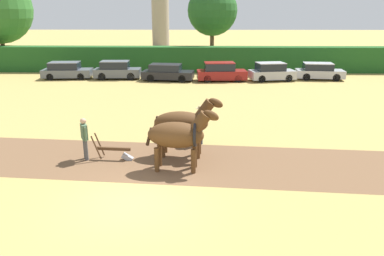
{
  "coord_description": "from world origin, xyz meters",
  "views": [
    {
      "loc": [
        2.04,
        -10.43,
        5.67
      ],
      "look_at": [
        1.73,
        4.3,
        1.1
      ],
      "focal_mm": 35.0,
      "sensor_mm": 36.0,
      "label": 1
    }
  ],
  "objects_px": {
    "parked_car_center_right": "(272,72)",
    "draft_horse_lead_left": "(179,135)",
    "parked_car_right": "(319,71)",
    "parked_car_far_left": "(67,71)",
    "farmer_at_plow": "(84,136)",
    "plow": "(117,152)",
    "parked_car_left": "(117,70)",
    "parked_car_center": "(221,72)",
    "parked_car_center_left": "(167,73)",
    "farmer_beside_team": "(201,122)",
    "draft_horse_lead_right": "(184,123)",
    "tree_center_left": "(212,11)"
  },
  "relations": [
    {
      "from": "draft_horse_lead_left",
      "to": "plow",
      "type": "xyz_separation_m",
      "value": [
        -2.56,
        0.94,
        -1.05
      ]
    },
    {
      "from": "draft_horse_lead_left",
      "to": "farmer_at_plow",
      "type": "relative_size",
      "value": 1.61
    },
    {
      "from": "parked_car_right",
      "to": "plow",
      "type": "bearing_deg",
      "value": -120.15
    },
    {
      "from": "farmer_beside_team",
      "to": "parked_car_far_left",
      "type": "bearing_deg",
      "value": 109.74
    },
    {
      "from": "draft_horse_lead_left",
      "to": "parked_car_center_left",
      "type": "bearing_deg",
      "value": 100.97
    },
    {
      "from": "parked_car_left",
      "to": "draft_horse_lead_right",
      "type": "bearing_deg",
      "value": -72.55
    },
    {
      "from": "draft_horse_lead_right",
      "to": "parked_car_center",
      "type": "bearing_deg",
      "value": 86.99
    },
    {
      "from": "draft_horse_lead_left",
      "to": "parked_car_left",
      "type": "xyz_separation_m",
      "value": [
        -6.61,
        19.99,
        -0.62
      ]
    },
    {
      "from": "parked_car_center_left",
      "to": "draft_horse_lead_right",
      "type": "bearing_deg",
      "value": -76.3
    },
    {
      "from": "parked_car_left",
      "to": "parked_car_center_left",
      "type": "xyz_separation_m",
      "value": [
        4.54,
        -0.76,
        -0.07
      ]
    },
    {
      "from": "parked_car_center_right",
      "to": "parked_car_right",
      "type": "distance_m",
      "value": 4.35
    },
    {
      "from": "draft_horse_lead_left",
      "to": "parked_car_center_left",
      "type": "height_order",
      "value": "draft_horse_lead_left"
    },
    {
      "from": "parked_car_right",
      "to": "parked_car_far_left",
      "type": "bearing_deg",
      "value": -174.16
    },
    {
      "from": "draft_horse_lead_right",
      "to": "parked_car_right",
      "type": "xyz_separation_m",
      "value": [
        11.1,
        18.6,
        -0.71
      ]
    },
    {
      "from": "farmer_at_plow",
      "to": "farmer_beside_team",
      "type": "distance_m",
      "value": 5.03
    },
    {
      "from": "plow",
      "to": "parked_car_right",
      "type": "relative_size",
      "value": 0.39
    },
    {
      "from": "plow",
      "to": "farmer_beside_team",
      "type": "xyz_separation_m",
      "value": [
        3.36,
        2.01,
        0.71
      ]
    },
    {
      "from": "plow",
      "to": "parked_car_far_left",
      "type": "xyz_separation_m",
      "value": [
        -8.54,
        19.04,
        0.39
      ]
    },
    {
      "from": "draft_horse_lead_left",
      "to": "farmer_at_plow",
      "type": "bearing_deg",
      "value": 171.0
    },
    {
      "from": "farmer_beside_team",
      "to": "draft_horse_lead_right",
      "type": "bearing_deg",
      "value": -129.22
    },
    {
      "from": "draft_horse_lead_left",
      "to": "parked_car_center_right",
      "type": "bearing_deg",
      "value": 75.07
    },
    {
      "from": "parked_car_far_left",
      "to": "draft_horse_lead_right",
      "type": "bearing_deg",
      "value": -63.48
    },
    {
      "from": "parked_car_far_left",
      "to": "parked_car_left",
      "type": "distance_m",
      "value": 4.49
    },
    {
      "from": "parked_car_left",
      "to": "parked_car_center",
      "type": "bearing_deg",
      "value": -8.01
    },
    {
      "from": "draft_horse_lead_right",
      "to": "farmer_beside_team",
      "type": "bearing_deg",
      "value": 70.83
    },
    {
      "from": "draft_horse_lead_left",
      "to": "parked_car_left",
      "type": "relative_size",
      "value": 0.68
    },
    {
      "from": "farmer_at_plow",
      "to": "parked_car_center_left",
      "type": "height_order",
      "value": "farmer_at_plow"
    },
    {
      "from": "draft_horse_lead_right",
      "to": "parked_car_far_left",
      "type": "relative_size",
      "value": 0.67
    },
    {
      "from": "plow",
      "to": "farmer_at_plow",
      "type": "height_order",
      "value": "farmer_at_plow"
    },
    {
      "from": "parked_car_left",
      "to": "parked_car_center_right",
      "type": "bearing_deg",
      "value": -5.3
    },
    {
      "from": "parked_car_right",
      "to": "farmer_beside_team",
      "type": "bearing_deg",
      "value": -115.72
    },
    {
      "from": "parked_car_center_left",
      "to": "parked_car_center_right",
      "type": "relative_size",
      "value": 1.11
    },
    {
      "from": "parked_car_center_right",
      "to": "draft_horse_lead_left",
      "type": "bearing_deg",
      "value": -119.77
    },
    {
      "from": "plow",
      "to": "parked_car_left",
      "type": "bearing_deg",
      "value": 106.84
    },
    {
      "from": "draft_horse_lead_left",
      "to": "parked_car_center_right",
      "type": "distance_m",
      "value": 20.55
    },
    {
      "from": "draft_horse_lead_right",
      "to": "parked_car_right",
      "type": "bearing_deg",
      "value": 63.99
    },
    {
      "from": "draft_horse_lead_left",
      "to": "parked_car_far_left",
      "type": "xyz_separation_m",
      "value": [
        -11.09,
        19.98,
        -0.66
      ]
    },
    {
      "from": "draft_horse_lead_right",
      "to": "plow",
      "type": "bearing_deg",
      "value": -164.61
    },
    {
      "from": "plow",
      "to": "parked_car_center_left",
      "type": "relative_size",
      "value": 0.36
    },
    {
      "from": "plow",
      "to": "parked_car_center_left",
      "type": "bearing_deg",
      "value": 93.3
    },
    {
      "from": "tree_center_left",
      "to": "parked_car_center_right",
      "type": "height_order",
      "value": "tree_center_left"
    },
    {
      "from": "parked_car_center_right",
      "to": "parked_car_right",
      "type": "bearing_deg",
      "value": -0.59
    },
    {
      "from": "parked_car_center_left",
      "to": "parked_car_center",
      "type": "distance_m",
      "value": 4.63
    },
    {
      "from": "farmer_beside_team",
      "to": "parked_car_far_left",
      "type": "height_order",
      "value": "farmer_beside_team"
    },
    {
      "from": "tree_center_left",
      "to": "farmer_at_plow",
      "type": "height_order",
      "value": "tree_center_left"
    },
    {
      "from": "draft_horse_lead_left",
      "to": "parked_car_far_left",
      "type": "relative_size",
      "value": 0.63
    },
    {
      "from": "farmer_at_plow",
      "to": "farmer_beside_team",
      "type": "relative_size",
      "value": 0.99
    },
    {
      "from": "tree_center_left",
      "to": "parked_car_center_right",
      "type": "relative_size",
      "value": 2.08
    },
    {
      "from": "plow",
      "to": "parked_car_center_right",
      "type": "distance_m",
      "value": 20.7
    },
    {
      "from": "farmer_at_plow",
      "to": "parked_car_right",
      "type": "relative_size",
      "value": 0.41
    }
  ]
}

